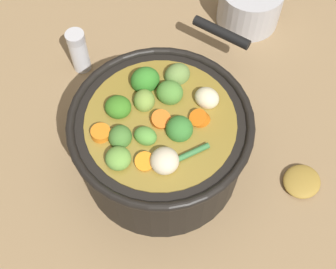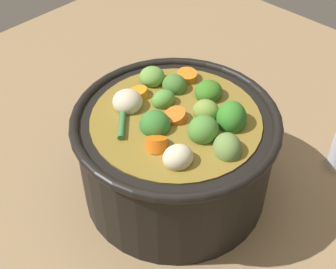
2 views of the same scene
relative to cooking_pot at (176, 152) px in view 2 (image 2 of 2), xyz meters
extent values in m
plane|color=#8C704C|center=(0.00, 0.00, -0.07)|extent=(1.10, 1.10, 0.00)
cylinder|color=black|center=(0.00, 0.00, -0.01)|extent=(0.25, 0.25, 0.13)
torus|color=black|center=(0.00, 0.00, 0.06)|extent=(0.26, 0.26, 0.01)
cylinder|color=olive|center=(0.00, 0.00, 0.00)|extent=(0.21, 0.21, 0.12)
ellipsoid|color=#4D8433|center=(-0.04, 0.00, 0.07)|extent=(0.04, 0.04, 0.03)
ellipsoid|color=#43742F|center=(0.04, -0.04, 0.06)|extent=(0.04, 0.04, 0.03)
ellipsoid|color=#64973D|center=(0.07, -0.03, 0.07)|extent=(0.04, 0.04, 0.03)
ellipsoid|color=#337A26|center=(-0.05, -0.04, 0.07)|extent=(0.05, 0.06, 0.04)
ellipsoid|color=#397620|center=(0.00, -0.06, 0.06)|extent=(0.04, 0.04, 0.03)
ellipsoid|color=#539139|center=(0.03, -0.01, 0.06)|extent=(0.03, 0.03, 0.02)
ellipsoid|color=#35752E|center=(0.01, 0.03, 0.06)|extent=(0.04, 0.04, 0.03)
ellipsoid|color=olive|center=(-0.08, 0.00, 0.06)|extent=(0.05, 0.05, 0.04)
ellipsoid|color=olive|center=(-0.02, -0.03, 0.06)|extent=(0.04, 0.04, 0.03)
cylinder|color=orange|center=(0.07, 0.00, 0.06)|extent=(0.03, 0.03, 0.02)
cylinder|color=orange|center=(0.05, -0.07, 0.06)|extent=(0.04, 0.04, 0.02)
cylinder|color=orange|center=(-0.02, 0.05, 0.06)|extent=(0.04, 0.04, 0.03)
cylinder|color=orange|center=(0.00, 0.00, 0.06)|extent=(0.04, 0.04, 0.02)
ellipsoid|color=beige|center=(0.06, 0.03, 0.07)|extent=(0.04, 0.04, 0.03)
ellipsoid|color=beige|center=(-0.05, 0.05, 0.06)|extent=(0.04, 0.04, 0.03)
cylinder|color=#35713A|center=(0.04, 0.06, 0.06)|extent=(0.04, 0.04, 0.01)
camera|label=1|loc=(0.30, 0.10, 0.58)|focal=47.54mm
camera|label=2|loc=(-0.29, 0.32, 0.43)|focal=49.82mm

